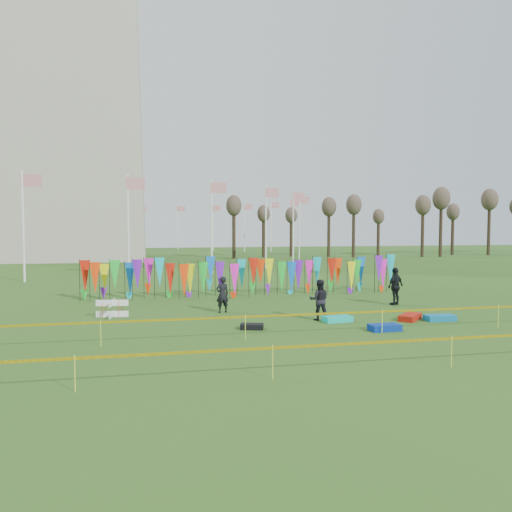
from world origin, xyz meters
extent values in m
plane|color=#255116|center=(0.00, 0.00, 0.00)|extent=(160.00, 160.00, 0.00)
cylinder|color=white|center=(14.00, 48.00, 4.00)|extent=(0.16, 0.16, 8.00)
plane|color=#AC121D|center=(14.60, 48.00, 7.30)|extent=(1.40, 0.00, 1.40)
cylinder|color=white|center=(13.05, 55.25, 4.00)|extent=(0.16, 0.16, 8.00)
plane|color=#AC121D|center=(13.65, 55.25, 7.30)|extent=(1.40, 0.00, 1.40)
cylinder|color=white|center=(10.25, 62.00, 4.00)|extent=(0.16, 0.16, 8.00)
plane|color=#AC121D|center=(10.85, 62.00, 7.30)|extent=(1.40, 0.00, 1.40)
cylinder|color=white|center=(5.80, 67.80, 4.00)|extent=(0.16, 0.16, 8.00)
plane|color=#AC121D|center=(6.40, 67.80, 7.30)|extent=(1.40, 0.00, 1.40)
cylinder|color=white|center=(0.00, 72.25, 4.00)|extent=(0.16, 0.16, 8.00)
plane|color=#AC121D|center=(0.60, 72.25, 7.30)|extent=(1.40, 0.00, 1.40)
cylinder|color=white|center=(-6.75, 75.05, 4.00)|extent=(0.16, 0.16, 8.00)
plane|color=#AC121D|center=(-6.15, 75.05, 7.30)|extent=(1.40, 0.00, 1.40)
cylinder|color=white|center=(-14.00, 76.00, 4.00)|extent=(0.16, 0.16, 8.00)
plane|color=#AC121D|center=(-13.40, 76.00, 7.30)|extent=(1.40, 0.00, 1.40)
cylinder|color=white|center=(-21.25, 75.05, 4.00)|extent=(0.16, 0.16, 8.00)
plane|color=#AC121D|center=(-20.65, 75.05, 7.30)|extent=(1.40, 0.00, 1.40)
cylinder|color=white|center=(-28.00, 72.25, 4.00)|extent=(0.16, 0.16, 8.00)
plane|color=#AC121D|center=(-27.40, 72.25, 7.30)|extent=(1.40, 0.00, 1.40)
cylinder|color=white|center=(-14.00, 20.00, 4.00)|extent=(0.16, 0.16, 8.00)
plane|color=#AC121D|center=(-13.40, 20.00, 7.30)|extent=(1.40, 0.00, 1.40)
cylinder|color=white|center=(-6.75, 20.95, 4.00)|extent=(0.16, 0.16, 8.00)
plane|color=#AC121D|center=(-6.15, 20.95, 7.30)|extent=(1.40, 0.00, 1.40)
cylinder|color=white|center=(0.00, 23.75, 4.00)|extent=(0.16, 0.16, 8.00)
plane|color=#AC121D|center=(0.60, 23.75, 7.30)|extent=(1.40, 0.00, 1.40)
cylinder|color=white|center=(5.80, 28.20, 4.00)|extent=(0.16, 0.16, 8.00)
plane|color=#AC121D|center=(6.40, 28.20, 7.30)|extent=(1.40, 0.00, 1.40)
cylinder|color=white|center=(10.25, 34.00, 4.00)|extent=(0.16, 0.16, 8.00)
plane|color=#AC121D|center=(10.85, 34.00, 7.30)|extent=(1.40, 0.00, 1.40)
cylinder|color=white|center=(13.05, 40.75, 4.00)|extent=(0.16, 0.16, 8.00)
plane|color=#AC121D|center=(13.65, 40.75, 7.30)|extent=(1.40, 0.00, 1.40)
cylinder|color=black|center=(-9.00, 9.42, 1.07)|extent=(0.03, 0.03, 2.14)
cone|color=red|center=(-8.72, 9.42, 1.26)|extent=(0.64, 0.64, 1.60)
cylinder|color=black|center=(-8.42, 9.42, 1.07)|extent=(0.03, 0.03, 2.14)
cone|color=#FF3708|center=(-8.14, 9.42, 1.26)|extent=(0.64, 0.64, 1.60)
cylinder|color=black|center=(-7.84, 9.42, 1.07)|extent=(0.03, 0.03, 2.14)
cone|color=#E6E90B|center=(-7.56, 9.42, 1.26)|extent=(0.64, 0.64, 1.60)
cylinder|color=black|center=(-7.26, 9.42, 1.07)|extent=(0.03, 0.03, 2.14)
cone|color=green|center=(-6.98, 9.42, 1.26)|extent=(0.64, 0.64, 1.60)
cylinder|color=black|center=(-6.68, 9.42, 1.07)|extent=(0.03, 0.03, 2.14)
cone|color=blue|center=(-6.40, 9.42, 1.26)|extent=(0.64, 0.64, 1.60)
cylinder|color=black|center=(-6.10, 9.42, 1.07)|extent=(0.03, 0.03, 2.14)
cone|color=#7617CB|center=(-5.82, 9.42, 1.26)|extent=(0.64, 0.64, 1.60)
cylinder|color=black|center=(-5.52, 9.42, 1.07)|extent=(0.03, 0.03, 2.14)
cone|color=#F91BC4|center=(-5.24, 9.42, 1.26)|extent=(0.64, 0.64, 1.60)
cylinder|color=black|center=(-4.94, 9.42, 1.07)|extent=(0.03, 0.03, 2.14)
cone|color=#0DB7CF|center=(-4.66, 9.42, 1.26)|extent=(0.64, 0.64, 1.60)
cylinder|color=black|center=(-4.35, 9.42, 1.07)|extent=(0.03, 0.03, 2.14)
cone|color=red|center=(-4.07, 9.42, 1.26)|extent=(0.64, 0.64, 1.60)
cylinder|color=black|center=(-3.77, 9.42, 1.07)|extent=(0.03, 0.03, 2.14)
cone|color=#FF3708|center=(-3.49, 9.42, 1.26)|extent=(0.64, 0.64, 1.60)
cylinder|color=black|center=(-3.19, 9.42, 1.07)|extent=(0.03, 0.03, 2.14)
cone|color=#E6E90B|center=(-2.91, 9.42, 1.26)|extent=(0.64, 0.64, 1.60)
cylinder|color=black|center=(-2.61, 9.42, 1.07)|extent=(0.03, 0.03, 2.14)
cone|color=green|center=(-2.33, 9.42, 1.26)|extent=(0.64, 0.64, 1.60)
cylinder|color=black|center=(-2.03, 9.42, 1.07)|extent=(0.03, 0.03, 2.14)
cone|color=blue|center=(-1.75, 9.42, 1.26)|extent=(0.64, 0.64, 1.60)
cylinder|color=black|center=(-1.45, 9.42, 1.07)|extent=(0.03, 0.03, 2.14)
cone|color=#7617CB|center=(-1.17, 9.42, 1.26)|extent=(0.64, 0.64, 1.60)
cylinder|color=black|center=(-0.87, 9.42, 1.07)|extent=(0.03, 0.03, 2.14)
cone|color=#F91BC4|center=(-0.59, 9.42, 1.26)|extent=(0.64, 0.64, 1.60)
cylinder|color=black|center=(-0.29, 9.42, 1.07)|extent=(0.03, 0.03, 2.14)
cone|color=#0DB7CF|center=(-0.01, 9.42, 1.26)|extent=(0.64, 0.64, 1.60)
cylinder|color=black|center=(0.29, 9.42, 1.07)|extent=(0.03, 0.03, 2.14)
cone|color=red|center=(0.57, 9.42, 1.26)|extent=(0.64, 0.64, 1.60)
cylinder|color=black|center=(0.87, 9.42, 1.07)|extent=(0.03, 0.03, 2.14)
cone|color=#FF3708|center=(1.15, 9.42, 1.26)|extent=(0.64, 0.64, 1.60)
cylinder|color=black|center=(1.45, 9.42, 1.07)|extent=(0.03, 0.03, 2.14)
cone|color=#E6E90B|center=(1.73, 9.42, 1.26)|extent=(0.64, 0.64, 1.60)
cylinder|color=black|center=(2.03, 9.42, 1.07)|extent=(0.03, 0.03, 2.14)
cone|color=green|center=(2.31, 9.42, 1.26)|extent=(0.64, 0.64, 1.60)
cylinder|color=black|center=(2.61, 9.42, 1.07)|extent=(0.03, 0.03, 2.14)
cone|color=blue|center=(2.89, 9.42, 1.26)|extent=(0.64, 0.64, 1.60)
cylinder|color=black|center=(3.19, 9.42, 1.07)|extent=(0.03, 0.03, 2.14)
cone|color=#7617CB|center=(3.47, 9.42, 1.26)|extent=(0.64, 0.64, 1.60)
cylinder|color=black|center=(3.77, 9.42, 1.07)|extent=(0.03, 0.03, 2.14)
cone|color=#F91BC4|center=(4.05, 9.42, 1.26)|extent=(0.64, 0.64, 1.60)
cylinder|color=black|center=(4.35, 9.42, 1.07)|extent=(0.03, 0.03, 2.14)
cone|color=#0DB7CF|center=(4.63, 9.42, 1.26)|extent=(0.64, 0.64, 1.60)
cylinder|color=black|center=(4.94, 9.42, 1.07)|extent=(0.03, 0.03, 2.14)
cone|color=red|center=(5.22, 9.42, 1.26)|extent=(0.64, 0.64, 1.60)
cylinder|color=black|center=(5.52, 9.42, 1.07)|extent=(0.03, 0.03, 2.14)
cone|color=#FF3708|center=(5.80, 9.42, 1.26)|extent=(0.64, 0.64, 1.60)
cylinder|color=black|center=(6.10, 9.42, 1.07)|extent=(0.03, 0.03, 2.14)
cone|color=#E6E90B|center=(6.38, 9.42, 1.26)|extent=(0.64, 0.64, 1.60)
cylinder|color=black|center=(6.68, 9.42, 1.07)|extent=(0.03, 0.03, 2.14)
cone|color=green|center=(6.96, 9.42, 1.26)|extent=(0.64, 0.64, 1.60)
cylinder|color=black|center=(7.26, 9.42, 1.07)|extent=(0.03, 0.03, 2.14)
cone|color=blue|center=(7.54, 9.42, 1.26)|extent=(0.64, 0.64, 1.60)
cylinder|color=black|center=(7.84, 9.42, 1.07)|extent=(0.03, 0.03, 2.14)
cone|color=#7617CB|center=(8.12, 9.42, 1.26)|extent=(0.64, 0.64, 1.60)
cylinder|color=black|center=(8.42, 9.42, 1.07)|extent=(0.03, 0.03, 2.14)
cone|color=#F91BC4|center=(8.70, 9.42, 1.26)|extent=(0.64, 0.64, 1.60)
cylinder|color=black|center=(9.00, 9.42, 1.07)|extent=(0.03, 0.03, 2.14)
cone|color=#0DB7CF|center=(9.28, 9.42, 1.26)|extent=(0.64, 0.64, 1.60)
cube|color=#FFD905|center=(0.00, -1.45, 0.82)|extent=(26.00, 0.01, 0.08)
cylinder|color=#E2F235|center=(-7.00, -1.45, 0.45)|extent=(0.02, 0.02, 0.90)
cylinder|color=#E2F235|center=(-2.00, -1.45, 0.45)|extent=(0.02, 0.02, 0.90)
cylinder|color=#E2F235|center=(3.00, -1.45, 0.45)|extent=(0.02, 0.02, 0.90)
cylinder|color=#E2F235|center=(8.00, -1.45, 0.45)|extent=(0.02, 0.02, 0.90)
cube|color=#FFD905|center=(0.00, -6.03, 0.82)|extent=(26.00, 0.01, 0.08)
cylinder|color=#E2F235|center=(-7.00, -6.03, 0.45)|extent=(0.02, 0.02, 0.90)
cylinder|color=#E2F235|center=(-2.00, -6.03, 0.45)|extent=(0.02, 0.02, 0.90)
cylinder|color=#E2F235|center=(3.00, -6.03, 0.45)|extent=(0.02, 0.02, 0.90)
cylinder|color=#35271A|center=(6.00, 44.00, 3.20)|extent=(0.44, 0.44, 6.40)
ellipsoid|color=brown|center=(6.00, 44.00, 6.56)|extent=(1.92, 1.92, 2.56)
cylinder|color=#35271A|center=(10.00, 44.00, 3.20)|extent=(0.44, 0.44, 6.40)
ellipsoid|color=brown|center=(10.00, 44.00, 6.56)|extent=(1.92, 1.92, 2.56)
cylinder|color=#35271A|center=(14.00, 44.00, 3.20)|extent=(0.44, 0.44, 6.40)
ellipsoid|color=brown|center=(14.00, 44.00, 6.56)|extent=(1.92, 1.92, 2.56)
cylinder|color=#35271A|center=(18.00, 44.00, 3.20)|extent=(0.44, 0.44, 6.40)
ellipsoid|color=brown|center=(18.00, 44.00, 6.56)|extent=(1.92, 1.92, 2.56)
cylinder|color=#35271A|center=(22.00, 44.00, 3.20)|extent=(0.44, 0.44, 6.40)
ellipsoid|color=brown|center=(22.00, 44.00, 6.56)|extent=(1.92, 1.92, 2.56)
cylinder|color=#35271A|center=(26.00, 44.00, 3.20)|extent=(0.44, 0.44, 6.40)
ellipsoid|color=brown|center=(26.00, 44.00, 6.56)|extent=(1.92, 1.92, 2.56)
cylinder|color=#35271A|center=(30.00, 44.00, 3.20)|extent=(0.44, 0.44, 6.40)
ellipsoid|color=brown|center=(30.00, 44.00, 6.56)|extent=(1.92, 1.92, 2.56)
cylinder|color=#35271A|center=(34.00, 44.00, 3.20)|extent=(0.44, 0.44, 6.40)
ellipsoid|color=brown|center=(34.00, 44.00, 6.56)|extent=(1.92, 1.92, 2.56)
cylinder|color=#35271A|center=(38.00, 44.00, 3.20)|extent=(0.44, 0.44, 6.40)
ellipsoid|color=brown|center=(38.00, 44.00, 6.56)|extent=(1.92, 1.92, 2.56)
cylinder|color=#35271A|center=(42.00, 44.00, 3.20)|extent=(0.44, 0.44, 6.40)
ellipsoid|color=brown|center=(42.00, 44.00, 6.56)|extent=(1.92, 1.92, 2.56)
cylinder|color=#35271A|center=(46.00, 44.00, 3.20)|extent=(0.44, 0.44, 6.40)
ellipsoid|color=brown|center=(46.00, 44.00, 6.56)|extent=(1.92, 1.92, 2.56)
cylinder|color=red|center=(-7.22, 3.75, 0.40)|extent=(0.02, 0.02, 0.79)
cylinder|color=red|center=(-6.53, 3.75, 0.40)|extent=(0.02, 0.02, 0.79)
cylinder|color=red|center=(-7.22, 4.44, 0.40)|extent=(0.02, 0.02, 0.79)
cylinder|color=red|center=(-6.53, 4.44, 0.40)|extent=(0.02, 0.02, 0.79)
imported|color=black|center=(-1.96, 4.32, 0.84)|extent=(0.69, 0.56, 1.69)
imported|color=black|center=(1.78, 1.58, 0.87)|extent=(0.95, 0.72, 1.73)
imported|color=black|center=(6.96, 4.69, 0.96)|extent=(1.29, 1.07, 1.91)
cube|color=#0DD0C3|center=(2.40, 1.06, 0.12)|extent=(1.27, 0.76, 0.24)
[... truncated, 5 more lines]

